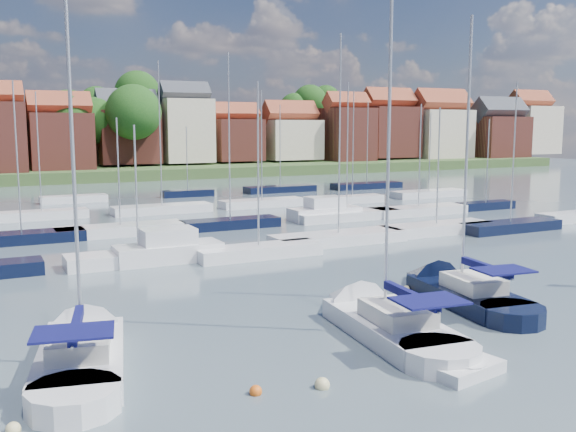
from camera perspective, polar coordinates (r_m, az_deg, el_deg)
ground at (r=63.89m, az=-10.91°, el=-0.18°), size 260.00×260.00×0.00m
sailboat_left at (r=26.77m, az=-17.72°, el=-11.14°), size 5.34×11.80×15.52m
sailboat_centre at (r=29.43m, az=7.70°, el=-9.07°), size 4.37×12.07×16.02m
sailboat_navy at (r=35.04m, az=14.39°, el=-6.46°), size 4.39×11.48×15.52m
tender at (r=24.68m, az=15.75°, el=-13.02°), size 2.96×1.76×0.60m
buoy_b at (r=22.94m, az=3.05°, el=-15.01°), size 0.54×0.54×0.54m
buoy_c at (r=22.44m, az=-2.89°, el=-15.55°), size 0.44×0.44×0.44m
buoy_d at (r=27.19m, az=13.82°, el=-11.48°), size 0.42×0.42×0.42m
buoy_e at (r=35.90m, az=10.47°, el=-6.57°), size 0.41×0.41×0.41m
marina_field at (r=59.78m, az=-7.91°, el=-0.25°), size 79.62×41.41×15.93m
far_shore_town at (r=154.90m, az=-19.44°, el=5.97°), size 212.46×90.00×22.27m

